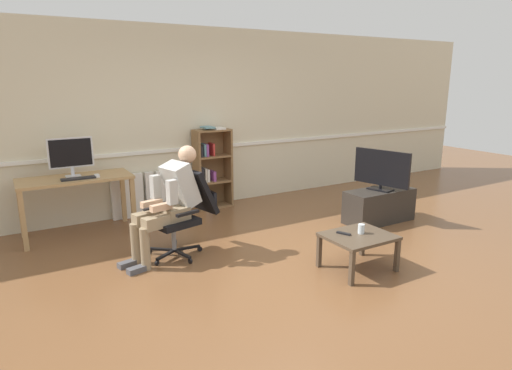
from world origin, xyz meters
name	(u,v)px	position (x,y,z in m)	size (l,w,h in m)	color
ground_plane	(284,267)	(0.00, 0.00, 0.00)	(18.00, 18.00, 0.00)	brown
back_wall	(187,120)	(0.00, 2.65, 1.35)	(12.00, 0.13, 2.70)	beige
computer_desk	(76,186)	(-1.71, 2.15, 0.65)	(1.34, 0.60, 0.76)	tan
imac_monitor	(71,154)	(-1.72, 2.23, 1.04)	(0.53, 0.14, 0.49)	silver
keyboard	(78,178)	(-1.69, 2.01, 0.77)	(0.40, 0.12, 0.02)	black
computer_mouse	(97,176)	(-1.47, 2.03, 0.77)	(0.06, 0.10, 0.03)	white
bookshelf	(211,170)	(0.28, 2.44, 0.59)	(0.56, 0.29, 1.26)	brown
radiator	(144,194)	(-0.74, 2.54, 0.32)	(0.94, 0.08, 0.64)	white
office_chair	(184,209)	(-0.75, 0.91, 0.52)	(0.82, 0.65, 0.96)	black
person_seated	(169,201)	(-0.94, 0.87, 0.66)	(0.96, 0.52, 1.24)	#937F60
tv_stand	(379,206)	(1.99, 0.59, 0.23)	(1.01, 0.41, 0.46)	#2D2823
tv_screen	(382,169)	(1.99, 0.59, 0.75)	(0.28, 0.79, 0.56)	black
coffee_table	(358,239)	(0.63, -0.44, 0.33)	(0.68, 0.56, 0.38)	#4C3D2D
drinking_glass	(361,229)	(0.68, -0.42, 0.43)	(0.07, 0.07, 0.10)	silver
spare_remote	(344,233)	(0.50, -0.34, 0.39)	(0.04, 0.15, 0.02)	black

